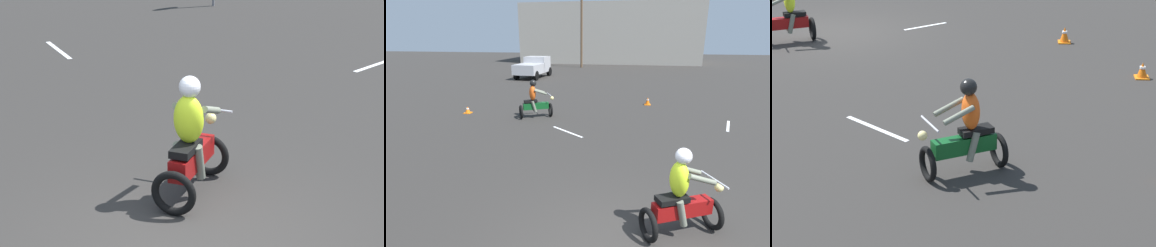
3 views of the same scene
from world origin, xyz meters
The scene contains 4 objects.
ground_plane centered at (0.00, 0.00, 0.00)m, with size 120.00×120.00×0.00m, color #2D2B28.
motorcycle_rider_foreground centered at (0.89, 0.98, 0.73)m, with size 1.52×1.16×1.66m.
lane_stripe_e centered at (7.98, 2.81, 0.00)m, with size 0.10×1.54×0.01m, color silver.
lane_stripe_n centered at (3.78, 8.40, 0.00)m, with size 0.10×1.65×0.01m, color silver.
Camera 1 is at (-5.25, -5.55, 4.39)m, focal length 70.00 mm.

